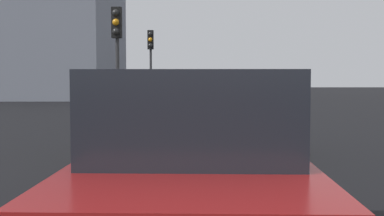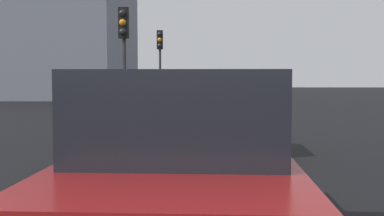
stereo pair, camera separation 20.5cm
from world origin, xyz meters
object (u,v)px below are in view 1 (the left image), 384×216
object	(u,v)px
traffic_light_near_left	(151,53)
car_red_second	(194,172)
car_yellow_lead	(198,117)
traffic_light_near_right	(117,42)

from	to	relation	value
traffic_light_near_left	car_red_second	bearing A→B (deg)	6.05
traffic_light_near_left	car_yellow_lead	bearing A→B (deg)	9.09
car_yellow_lead	traffic_light_near_left	bearing A→B (deg)	10.50
car_red_second	traffic_light_near_left	bearing A→B (deg)	7.57
car_yellow_lead	car_red_second	xyz separation A→B (m)	(-6.10, 0.14, 0.02)
car_red_second	traffic_light_near_left	world-z (taller)	traffic_light_near_left
traffic_light_near_left	traffic_light_near_right	size ratio (longest dim) A/B	1.05
car_red_second	traffic_light_near_right	distance (m)	10.82
car_yellow_lead	traffic_light_near_right	size ratio (longest dim) A/B	1.14
car_yellow_lead	traffic_light_near_left	size ratio (longest dim) A/B	1.08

